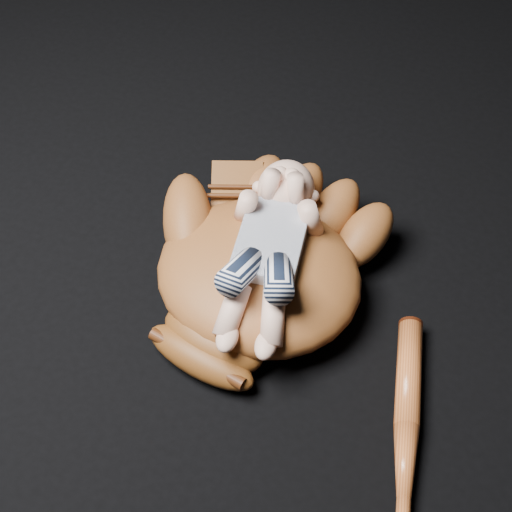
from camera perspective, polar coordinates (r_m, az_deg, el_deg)
name	(u,v)px	position (r m, az deg, el deg)	size (l,w,h in m)	color
baseball_glove	(259,268)	(1.31, 0.21, -0.87)	(0.44, 0.50, 0.16)	brown
newborn_baby	(267,253)	(1.26, 0.81, 0.25)	(0.17, 0.38, 0.15)	#DCA88E
baseball_bat	(406,441)	(1.23, 10.86, -13.08)	(0.04, 0.43, 0.04)	#AE5121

